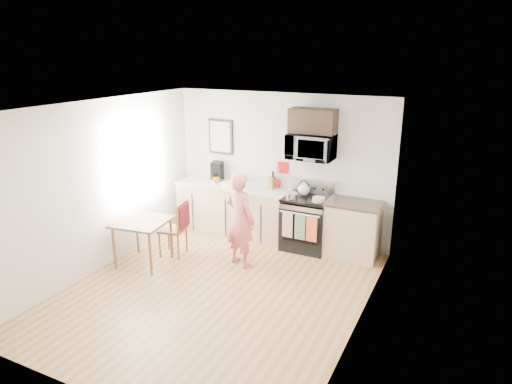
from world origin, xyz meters
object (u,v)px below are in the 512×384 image
at_px(chair, 180,222).
at_px(dining_table, 142,226).
at_px(cake, 319,200).
at_px(range, 306,224).
at_px(microwave, 311,147).
at_px(person, 240,220).

bearing_deg(chair, dining_table, -136.28).
distance_m(dining_table, cake, 2.84).
bearing_deg(range, cake, -35.47).
bearing_deg(microwave, range, -89.94).
bearing_deg(person, chair, 26.32).
relative_size(range, dining_table, 1.49).
bearing_deg(cake, microwave, 131.99).
bearing_deg(cake, chair, -153.39).
height_order(range, chair, range).
height_order(chair, cake, cake).
distance_m(range, cake, 0.62).
bearing_deg(range, microwave, 90.06).
relative_size(chair, cake, 3.73).
bearing_deg(microwave, cake, -48.01).
distance_m(range, person, 1.32).
bearing_deg(chair, cake, 15.54).
xyz_separation_m(range, chair, (-1.76, -1.20, 0.16)).
bearing_deg(cake, dining_table, -147.49).
bearing_deg(dining_table, person, 24.45).
relative_size(dining_table, chair, 0.84).
height_order(person, cake, person).
height_order(person, dining_table, person).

